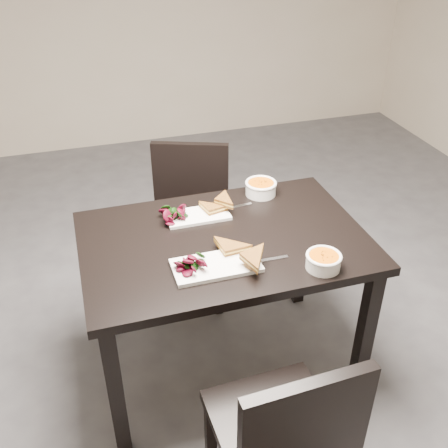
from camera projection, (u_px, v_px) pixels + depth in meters
name	position (u px, v px, depth m)	size (l,w,h in m)	color
ground	(222.00, 312.00, 2.93)	(5.00, 5.00, 0.00)	#47474C
table	(224.00, 257.00, 2.27)	(1.20, 0.80, 0.75)	black
chair_near	(286.00, 433.00, 1.73)	(0.44, 0.44, 0.85)	black
chair_far	(189.00, 213.00, 2.90)	(0.54, 0.54, 0.85)	black
plate_near	(216.00, 266.00, 2.04)	(0.34, 0.17, 0.02)	white
sandwich_near	(231.00, 253.00, 2.05)	(0.17, 0.13, 0.06)	brown
salad_near	(191.00, 264.00, 2.00)	(0.11, 0.10, 0.05)	black
soup_bowl_near	(323.00, 260.00, 2.02)	(0.14, 0.14, 0.06)	white
cutlery_near	(267.00, 260.00, 2.08)	(0.18, 0.02, 0.00)	silver
plate_far	(198.00, 216.00, 2.36)	(0.28, 0.14, 0.01)	white
sandwich_far	(212.00, 209.00, 2.34)	(0.14, 0.11, 0.05)	brown
salad_far	(176.00, 214.00, 2.32)	(0.09, 0.08, 0.04)	black
soup_bowl_far	(261.00, 187.00, 2.52)	(0.15, 0.15, 0.07)	white
cutlery_far	(234.00, 207.00, 2.43)	(0.18, 0.02, 0.00)	silver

